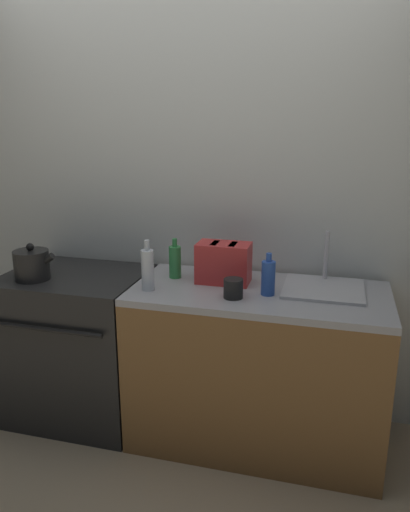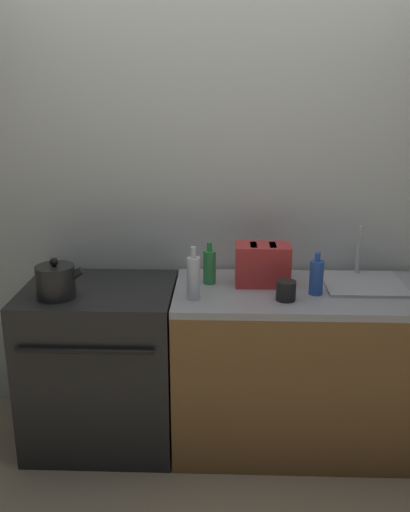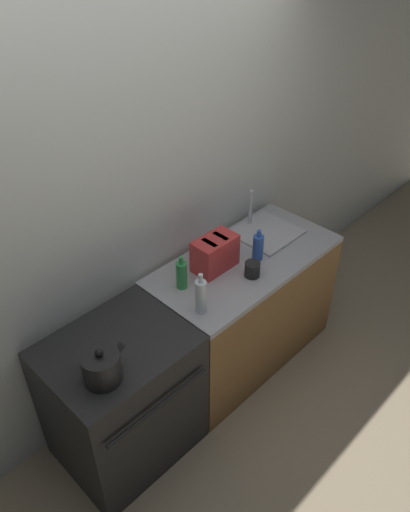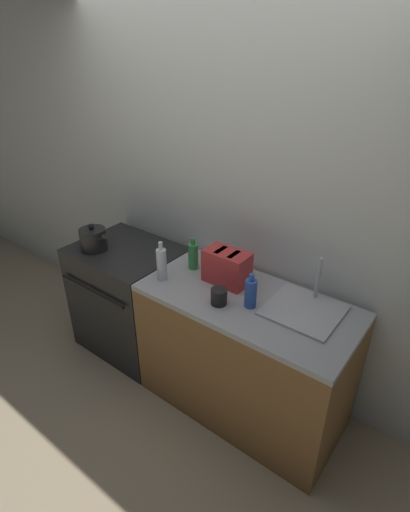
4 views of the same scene
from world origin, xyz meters
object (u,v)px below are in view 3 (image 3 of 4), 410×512
(bottle_blue, at_px, (258,247))
(cup_black, at_px, (252,269))
(kettle, at_px, (102,367))
(bottle_green, at_px, (182,275))
(toaster, at_px, (215,253))
(stove, at_px, (123,397))
(bottle_clear, at_px, (201,296))

(bottle_blue, bearing_deg, cup_black, -150.60)
(bottle_blue, bearing_deg, kettle, -175.88)
(kettle, height_order, bottle_green, bottle_green)
(toaster, bearing_deg, cup_black, -65.61)
(stove, height_order, bottle_clear, bottle_clear)
(stove, distance_m, bottle_green, 0.78)
(toaster, height_order, bottle_clear, bottle_clear)
(toaster, bearing_deg, bottle_green, 178.42)
(stove, distance_m, kettle, 0.56)
(bottle_blue, bearing_deg, bottle_green, 165.31)
(stove, bearing_deg, toaster, 5.88)
(stove, height_order, bottle_green, bottle_green)
(cup_black, bearing_deg, toaster, 114.39)
(bottle_green, height_order, cup_black, bottle_green)
(kettle, relative_size, bottle_clear, 0.90)
(bottle_blue, distance_m, bottle_green, 0.56)
(stove, bearing_deg, bottle_blue, -2.33)
(toaster, height_order, bottle_green, bottle_green)
(toaster, bearing_deg, stove, -174.12)
(cup_black, bearing_deg, bottle_green, 148.68)
(stove, height_order, cup_black, cup_black)
(cup_black, bearing_deg, stove, 171.96)
(bottle_blue, bearing_deg, stove, 177.67)
(kettle, bearing_deg, stove, 38.86)
(toaster, height_order, bottle_blue, same)
(bottle_blue, relative_size, bottle_green, 0.97)
(bottle_green, xyz_separation_m, bottle_clear, (-0.07, -0.23, 0.02))
(bottle_green, relative_size, cup_black, 2.29)
(bottle_clear, bearing_deg, kettle, -179.77)
(toaster, distance_m, cup_black, 0.25)
(stove, distance_m, bottle_clear, 0.75)
(toaster, distance_m, bottle_blue, 0.29)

